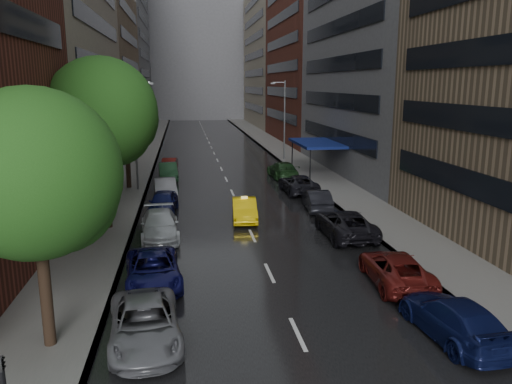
# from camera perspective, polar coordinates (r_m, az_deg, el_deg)

# --- Properties ---
(road) EXTENTS (14.00, 140.00, 0.01)m
(road) POSITION_cam_1_polar(r_m,az_deg,el_deg) (62.86, -4.70, 4.19)
(road) COLOR black
(road) RESTS_ON ground
(sidewalk_left) EXTENTS (4.00, 140.00, 0.15)m
(sidewalk_left) POSITION_cam_1_polar(r_m,az_deg,el_deg) (62.94, -12.92, 3.99)
(sidewalk_left) COLOR gray
(sidewalk_left) RESTS_ON ground
(sidewalk_right) EXTENTS (4.00, 140.00, 0.15)m
(sidewalk_right) POSITION_cam_1_polar(r_m,az_deg,el_deg) (64.04, 3.39, 4.42)
(sidewalk_right) COLOR gray
(sidewalk_right) RESTS_ON ground
(buildings_left) EXTENTS (8.00, 108.00, 38.00)m
(buildings_left) POSITION_cam_1_polar(r_m,az_deg,el_deg) (72.12, -17.99, 17.43)
(buildings_left) COLOR maroon
(buildings_left) RESTS_ON ground
(buildings_right) EXTENTS (8.05, 109.10, 36.00)m
(buildings_right) POSITION_cam_1_polar(r_m,az_deg,el_deg) (71.62, 7.34, 17.18)
(buildings_right) COLOR #937A5B
(buildings_right) RESTS_ON ground
(building_far) EXTENTS (40.00, 14.00, 32.00)m
(building_far) POSITION_cam_1_polar(r_m,az_deg,el_deg) (130.36, -6.84, 15.39)
(building_far) COLOR slate
(building_far) RESTS_ON ground
(tree_near) EXTENTS (5.54, 5.54, 8.84)m
(tree_near) POSITION_cam_1_polar(r_m,az_deg,el_deg) (17.31, -24.01, 1.85)
(tree_near) COLOR #382619
(tree_near) RESTS_ON ground
(tree_mid) EXTENTS (6.56, 6.56, 10.46)m
(tree_mid) POSITION_cam_1_polar(r_m,az_deg,el_deg) (31.15, -17.21, 8.64)
(tree_mid) COLOR #382619
(tree_mid) RESTS_ON ground
(tree_far) EXTENTS (5.45, 5.45, 8.68)m
(tree_far) POSITION_cam_1_polar(r_m,az_deg,el_deg) (43.29, -14.69, 8.06)
(tree_far) COLOR #382619
(tree_far) RESTS_ON ground
(taxi) EXTENTS (1.86, 4.52, 1.46)m
(taxi) POSITION_cam_1_polar(r_m,az_deg,el_deg) (32.90, -1.34, -2.00)
(taxi) COLOR yellow
(taxi) RESTS_ON ground
(parked_cars_left) EXTENTS (2.89, 39.80, 1.57)m
(parked_cars_left) POSITION_cam_1_polar(r_m,az_deg,el_deg) (32.25, -10.74, -2.49)
(parked_cars_left) COLOR slate
(parked_cars_left) RESTS_ON ground
(parked_cars_right) EXTENTS (2.73, 36.34, 1.58)m
(parked_cars_right) POSITION_cam_1_polar(r_m,az_deg,el_deg) (32.90, 8.36, -2.08)
(parked_cars_right) COLOR #0E1543
(parked_cars_right) RESTS_ON ground
(street_lamp_left) EXTENTS (1.74, 0.22, 9.00)m
(street_lamp_left) POSITION_cam_1_polar(r_m,az_deg,el_deg) (42.47, -13.55, 6.61)
(street_lamp_left) COLOR gray
(street_lamp_left) RESTS_ON sidewalk_left
(street_lamp_right) EXTENTS (1.74, 0.22, 9.00)m
(street_lamp_right) POSITION_cam_1_polar(r_m,az_deg,el_deg) (58.41, 3.20, 8.41)
(street_lamp_right) COLOR gray
(street_lamp_right) RESTS_ON sidewalk_right
(awning) EXTENTS (4.00, 8.00, 3.12)m
(awning) POSITION_cam_1_polar(r_m,az_deg,el_deg) (49.17, 6.95, 5.54)
(awning) COLOR navy
(awning) RESTS_ON sidewalk_right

